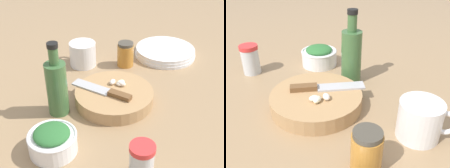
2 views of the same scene
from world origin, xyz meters
TOP-DOWN VIEW (x-y plane):
  - ground_plane at (0.00, 0.00)m, footprint 5.00×5.00m
  - cutting_board at (0.02, -0.04)m, footprint 0.22×0.22m
  - chef_knife at (0.01, -0.01)m, footprint 0.11×0.18m
  - garlic_cloves at (0.05, -0.05)m, footprint 0.04×0.05m
  - herb_bowl at (-0.19, 0.10)m, footprint 0.12×0.12m
  - spice_jar at (-0.26, -0.10)m, footprint 0.05×0.05m
  - coffee_mug at (0.23, 0.08)m, footprint 0.11×0.10m
  - plate_stack at (0.31, -0.22)m, footprint 0.22×0.22m
  - honey_jar at (0.23, -0.07)m, footprint 0.06×0.06m
  - oil_bottle at (-0.04, 0.11)m, footprint 0.06×0.06m

SIDE VIEW (x-z plane):
  - ground_plane at x=0.00m, z-range 0.00..0.00m
  - plate_stack at x=0.31m, z-range 0.00..0.03m
  - cutting_board at x=0.02m, z-range 0.00..0.04m
  - herb_bowl at x=-0.19m, z-range 0.00..0.06m
  - coffee_mug at x=0.23m, z-range 0.00..0.08m
  - honey_jar at x=0.23m, z-range 0.00..0.08m
  - chef_knife at x=0.01m, z-range 0.04..0.05m
  - garlic_cloves at x=0.05m, z-range 0.04..0.05m
  - spice_jar at x=-0.26m, z-range 0.00..0.09m
  - oil_bottle at x=-0.04m, z-range -0.02..0.19m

